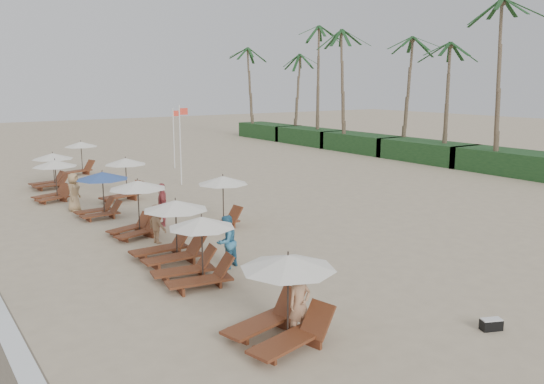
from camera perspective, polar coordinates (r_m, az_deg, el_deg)
ground at (r=21.01m, az=6.20°, el=-6.19°), size 160.00×160.00×0.00m
shrub_hedge at (r=46.29m, az=15.48°, el=4.02°), size 3.20×53.00×1.60m
palm_row at (r=46.63m, az=15.14°, el=15.31°), size 7.00×52.00×12.30m
lounger_station_0 at (r=13.76m, az=0.70°, el=-11.03°), size 2.82×2.42×2.16m
lounger_station_1 at (r=17.77m, az=-7.89°, el=-6.14°), size 2.61×2.20×2.12m
lounger_station_2 at (r=20.12m, az=-10.43°, el=-4.02°), size 2.73×2.34×2.15m
lounger_station_3 at (r=23.53m, az=-13.85°, el=-1.33°), size 2.53×2.36×2.30m
lounger_station_4 at (r=27.28m, az=-17.17°, el=0.04°), size 2.54×2.43×2.13m
lounger_station_5 at (r=31.86m, az=-21.47°, el=1.32°), size 2.48×2.31×2.18m
lounger_station_6 at (r=35.87m, az=-21.70°, el=2.14°), size 2.65×2.40×2.07m
inland_station_0 at (r=24.29m, az=-5.24°, el=-0.45°), size 2.70×2.24×2.22m
inland_station_1 at (r=30.88m, az=-14.99°, el=1.52°), size 2.90×2.24×2.22m
inland_station_2 at (r=40.37m, az=-19.11°, el=3.54°), size 2.83×2.24×2.22m
beachgoer_near at (r=14.10m, az=2.82°, el=-11.37°), size 0.65×0.45×1.70m
beachgoer_mid_a at (r=19.09m, az=-4.69°, el=-5.09°), size 1.09×0.98×1.83m
beachgoer_mid_b at (r=22.39m, az=-11.62°, el=-3.20°), size 0.78×1.10×1.55m
beachgoer_far_a at (r=24.98m, az=-11.12°, el=-1.27°), size 0.85×1.22×1.92m
beachgoer_far_b at (r=28.99m, az=-19.56°, el=-0.02°), size 1.04×1.10×1.89m
duffel_bag at (r=15.74m, az=21.45°, el=-12.44°), size 0.60×0.46×0.30m
flag_pole_near at (r=34.59m, az=-9.29°, el=5.13°), size 0.59×0.08×4.88m
flag_pole_far at (r=41.55m, az=-9.94°, el=5.75°), size 0.60×0.08×4.39m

